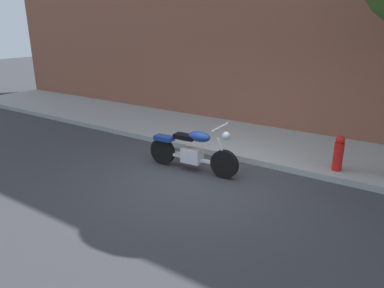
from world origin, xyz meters
name	(u,v)px	position (x,y,z in m)	size (l,w,h in m)	color
ground_plane	(199,180)	(0.00, 0.00, 0.00)	(60.00, 60.00, 0.00)	#38383D
sidewalk	(256,142)	(0.00, 2.82, 0.07)	(23.78, 2.83, 0.14)	#A2A2A2
motorcycle	(192,151)	(-0.42, 0.36, 0.45)	(2.19, 0.70, 1.11)	black
fire_hydrant	(338,156)	(2.30, 1.80, 0.46)	(0.20, 0.20, 0.91)	red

